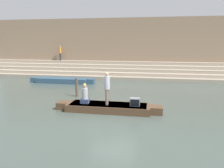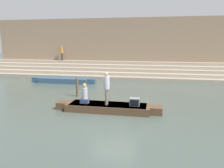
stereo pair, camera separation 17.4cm
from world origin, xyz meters
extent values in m
plane|color=#47544C|center=(0.00, 0.00, 0.00)|extent=(120.00, 120.00, 0.00)
cube|color=tan|center=(0.00, 11.49, 0.16)|extent=(36.00, 3.91, 0.32)
cube|color=#B2A28D|center=(0.00, 11.88, 0.48)|extent=(36.00, 3.12, 0.32)
cube|color=tan|center=(0.00, 12.27, 0.80)|extent=(36.00, 2.34, 0.32)
cube|color=#B2A28D|center=(0.00, 12.66, 1.12)|extent=(36.00, 1.56, 0.32)
cube|color=tan|center=(0.00, 13.06, 1.44)|extent=(36.00, 0.78, 0.32)
cube|color=#937A60|center=(0.00, 14.05, 3.23)|extent=(34.20, 1.20, 6.46)
cube|color=brown|center=(0.00, 13.43, 0.30)|extent=(34.20, 0.12, 0.60)
cube|color=brown|center=(-0.29, -0.30, 0.20)|extent=(4.58, 1.32, 0.40)
cube|color=tan|center=(-0.29, -0.30, 0.37)|extent=(4.21, 1.22, 0.05)
cube|color=brown|center=(2.32, -0.30, 0.20)|extent=(0.64, 0.73, 0.40)
cube|color=brown|center=(-2.90, -0.30, 0.20)|extent=(0.64, 0.73, 0.40)
cylinder|color=olive|center=(-0.98, 0.46, 0.30)|extent=(2.76, 0.04, 0.04)
cylinder|color=#756656|center=(-0.34, -0.33, 0.83)|extent=(0.14, 0.14, 0.87)
cylinder|color=#756656|center=(-0.34, -0.51, 0.83)|extent=(0.14, 0.14, 0.87)
cylinder|color=#B2B2BC|center=(-0.34, -0.42, 1.62)|extent=(0.32, 0.32, 0.72)
sphere|color=tan|center=(-0.34, -0.42, 2.09)|extent=(0.21, 0.21, 0.21)
cube|color=#3D4C75|center=(-1.61, -0.35, 0.52)|extent=(0.45, 0.36, 0.25)
cylinder|color=#B2B2BC|center=(-1.61, -0.35, 0.96)|extent=(0.32, 0.32, 0.61)
sphere|color=tan|center=(-1.61, -0.35, 1.37)|extent=(0.21, 0.21, 0.21)
sphere|color=gold|center=(-1.61, -0.35, 1.44)|extent=(0.17, 0.17, 0.17)
cube|color=slate|center=(1.18, -0.35, 0.61)|extent=(0.53, 0.40, 0.42)
cube|color=black|center=(1.18, -0.55, 0.61)|extent=(0.45, 0.02, 0.34)
cube|color=#33516B|center=(-6.17, 7.34, 0.23)|extent=(4.82, 1.23, 0.45)
cube|color=beige|center=(-6.17, 7.34, 0.43)|extent=(4.44, 1.13, 0.05)
cube|color=#33516B|center=(-3.42, 7.34, 0.23)|extent=(0.68, 0.68, 0.45)
cube|color=#33516B|center=(-8.92, 7.34, 0.23)|extent=(0.68, 0.68, 0.45)
cylinder|color=brown|center=(-3.10, 2.57, 0.65)|extent=(0.18, 0.18, 1.30)
cylinder|color=#28282D|center=(-8.74, 13.14, 2.03)|extent=(0.12, 0.12, 0.85)
cylinder|color=#28282D|center=(-8.74, 12.97, 2.03)|extent=(0.12, 0.12, 0.85)
cylinder|color=orange|center=(-8.74, 13.06, 2.81)|extent=(0.30, 0.30, 0.71)
sphere|color=tan|center=(-8.74, 13.06, 3.26)|extent=(0.20, 0.20, 0.20)
camera|label=1|loc=(1.95, -11.69, 3.75)|focal=35.00mm
camera|label=2|loc=(2.12, -11.66, 3.75)|focal=35.00mm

